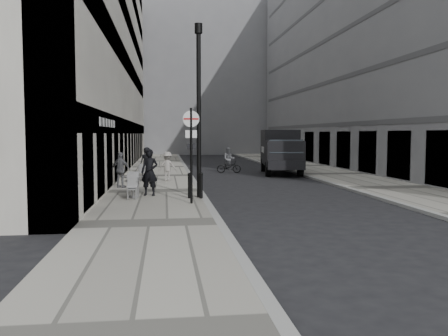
{
  "coord_description": "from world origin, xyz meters",
  "views": [
    {
      "loc": [
        -1.54,
        -10.72,
        2.63
      ],
      "look_at": [
        0.57,
        6.15,
        1.4
      ],
      "focal_mm": 38.0,
      "sensor_mm": 36.0,
      "label": 1
    }
  ],
  "objects_px": {
    "sign_post": "(191,142)",
    "cyclist": "(229,163)",
    "walking_man": "(150,172)",
    "lamppost": "(199,102)",
    "panel_van": "(281,149)"
  },
  "relations": [
    {
      "from": "sign_post",
      "to": "cyclist",
      "type": "distance_m",
      "value": 14.88
    },
    {
      "from": "walking_man",
      "to": "cyclist",
      "type": "xyz_separation_m",
      "value": [
        4.88,
        12.04,
        -0.4
      ]
    },
    {
      "from": "lamppost",
      "to": "cyclist",
      "type": "xyz_separation_m",
      "value": [
        2.92,
        12.71,
        -3.22
      ]
    },
    {
      "from": "sign_post",
      "to": "walking_man",
      "type": "bearing_deg",
      "value": 122.06
    },
    {
      "from": "sign_post",
      "to": "lamppost",
      "type": "bearing_deg",
      "value": 75.41
    },
    {
      "from": "panel_van",
      "to": "cyclist",
      "type": "xyz_separation_m",
      "value": [
        -3.31,
        0.96,
        -0.95
      ]
    },
    {
      "from": "sign_post",
      "to": "lamppost",
      "type": "distance_m",
      "value": 2.35
    },
    {
      "from": "lamppost",
      "to": "walking_man",
      "type": "bearing_deg",
      "value": 161.1
    },
    {
      "from": "lamppost",
      "to": "sign_post",
      "type": "bearing_deg",
      "value": -103.24
    },
    {
      "from": "lamppost",
      "to": "panel_van",
      "type": "bearing_deg",
      "value": 62.09
    },
    {
      "from": "lamppost",
      "to": "cyclist",
      "type": "relative_size",
      "value": 3.93
    },
    {
      "from": "cyclist",
      "to": "panel_van",
      "type": "bearing_deg",
      "value": -11.27
    },
    {
      "from": "walking_man",
      "to": "cyclist",
      "type": "bearing_deg",
      "value": 83.66
    },
    {
      "from": "sign_post",
      "to": "cyclist",
      "type": "height_order",
      "value": "sign_post"
    },
    {
      "from": "walking_man",
      "to": "panel_van",
      "type": "relative_size",
      "value": 0.3
    }
  ]
}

